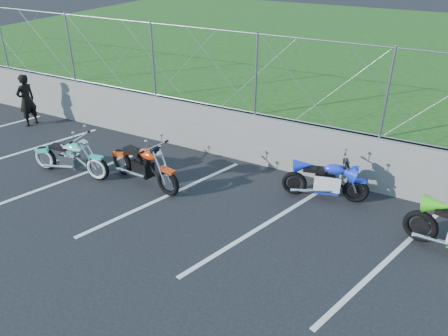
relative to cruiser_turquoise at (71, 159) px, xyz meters
The scene contains 9 objects.
ground 2.76m from the cruiser_turquoise, 16.27° to the right, with size 90.00×90.00×0.00m, color black.
retaining_wall 3.79m from the cruiser_turquoise, 46.34° to the left, with size 30.00×0.22×1.30m, color slate.
grass_field 13.00m from the cruiser_turquoise, 78.41° to the left, with size 30.00×20.00×1.30m, color #1C4913.
chain_link_fence 4.22m from the cruiser_turquoise, 46.34° to the left, with size 28.00×0.03×2.00m.
parking_lines 3.84m from the cruiser_turquoise, ahead, with size 18.29×4.31×0.01m.
cruiser_turquoise is the anchor object (origin of this frame).
naked_orange 1.93m from the cruiser_turquoise, 13.34° to the left, with size 2.23×0.76×1.12m.
sportbike_blue 6.08m from the cruiser_turquoise, 17.66° to the left, with size 1.89×0.68×0.99m.
person_standing 3.97m from the cruiser_turquoise, 153.61° to the left, with size 0.58×0.38×1.60m, color black.
Camera 1 is at (5.11, -5.82, 5.21)m, focal length 35.00 mm.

